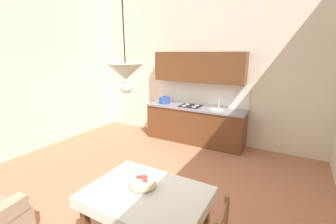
% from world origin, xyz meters
% --- Properties ---
extents(ground_plane, '(6.44, 6.04, 0.10)m').
position_xyz_m(ground_plane, '(0.00, 0.00, -0.05)').
color(ground_plane, '#AD6B4C').
extents(wall_back, '(6.44, 0.12, 4.02)m').
position_xyz_m(wall_back, '(0.00, 2.78, 2.01)').
color(wall_back, silver).
rests_on(wall_back, ground_plane).
extents(wall_left, '(0.12, 6.04, 4.02)m').
position_xyz_m(wall_left, '(-2.98, 0.00, 2.01)').
color(wall_left, silver).
rests_on(wall_left, ground_plane).
extents(kitchen_cabinetry, '(2.45, 0.63, 2.20)m').
position_xyz_m(kitchen_cabinetry, '(0.05, 2.45, 0.86)').
color(kitchen_cabinetry, brown).
rests_on(kitchen_cabinetry, ground_plane).
extents(dining_table, '(1.27, 0.92, 0.75)m').
position_xyz_m(dining_table, '(0.88, -0.86, 0.62)').
color(dining_table, brown).
rests_on(dining_table, ground_plane).
extents(fruit_bowl, '(0.30, 0.30, 0.12)m').
position_xyz_m(fruit_bowl, '(0.78, -0.79, 0.81)').
color(fruit_bowl, beige).
rests_on(fruit_bowl, dining_table).
extents(pendant_lamp, '(0.32, 0.32, 0.80)m').
position_xyz_m(pendant_lamp, '(0.78, -0.99, 2.00)').
color(pendant_lamp, black).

